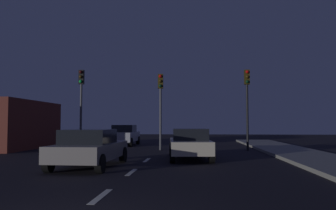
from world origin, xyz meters
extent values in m
plane|color=black|center=(0.00, 7.00, 0.00)|extent=(80.00, 80.00, 0.00)
cube|color=silver|center=(0.00, 2.60, 0.00)|extent=(0.16, 1.60, 0.01)
cube|color=silver|center=(0.00, 6.40, 0.00)|extent=(0.16, 1.60, 0.01)
cube|color=silver|center=(0.00, 10.20, 0.00)|extent=(0.16, 1.60, 0.01)
cylinder|color=#4C4C51|center=(-4.98, 16.00, 2.51)|extent=(0.14, 0.14, 5.02)
cube|color=black|center=(-4.98, 16.00, 4.57)|extent=(0.32, 0.24, 0.90)
sphere|color=#3F0C0C|center=(-4.98, 15.84, 4.87)|extent=(0.20, 0.20, 0.20)
sphere|color=#3F2D0C|center=(-4.98, 15.84, 4.57)|extent=(0.20, 0.20, 0.20)
sphere|color=#19D84C|center=(-4.98, 15.84, 4.27)|extent=(0.20, 0.20, 0.20)
cylinder|color=#4C4C51|center=(0.05, 16.00, 2.35)|extent=(0.14, 0.14, 4.71)
cube|color=#382D0C|center=(0.05, 16.00, 4.26)|extent=(0.32, 0.24, 0.90)
sphere|color=red|center=(0.05, 15.84, 4.56)|extent=(0.20, 0.20, 0.20)
sphere|color=#3F2D0C|center=(0.05, 15.84, 4.26)|extent=(0.20, 0.20, 0.20)
sphere|color=#0C3319|center=(0.05, 15.84, 3.96)|extent=(0.20, 0.20, 0.20)
cylinder|color=black|center=(5.35, 16.00, 2.46)|extent=(0.14, 0.14, 4.91)
cube|color=#382D0C|center=(5.35, 16.00, 4.46)|extent=(0.32, 0.24, 0.90)
sphere|color=red|center=(5.35, 15.84, 4.76)|extent=(0.20, 0.20, 0.20)
sphere|color=#3F2D0C|center=(5.35, 15.84, 4.46)|extent=(0.20, 0.20, 0.20)
sphere|color=#0C3319|center=(5.35, 15.84, 4.16)|extent=(0.20, 0.20, 0.20)
cube|color=beige|center=(1.90, 10.88, 0.60)|extent=(2.08, 4.65, 0.57)
cube|color=black|center=(1.91, 10.65, 1.14)|extent=(1.68, 2.15, 0.51)
cylinder|color=black|center=(0.96, 12.53, 0.32)|extent=(0.27, 0.65, 0.64)
cylinder|color=black|center=(2.58, 12.65, 0.32)|extent=(0.27, 0.65, 0.64)
cylinder|color=black|center=(1.21, 9.11, 0.32)|extent=(0.27, 0.65, 0.64)
cylinder|color=black|center=(2.83, 9.23, 0.32)|extent=(0.27, 0.65, 0.64)
cube|color=gray|center=(-1.81, 7.67, 0.60)|extent=(1.99, 4.39, 0.57)
cube|color=black|center=(-1.81, 7.46, 1.15)|extent=(1.71, 2.00, 0.53)
cylinder|color=black|center=(-2.65, 9.32, 0.32)|extent=(0.24, 0.65, 0.64)
cylinder|color=black|center=(-0.88, 9.27, 0.32)|extent=(0.24, 0.65, 0.64)
cylinder|color=black|center=(-2.73, 6.07, 0.32)|extent=(0.24, 0.65, 0.64)
cylinder|color=black|center=(-0.97, 6.03, 0.32)|extent=(0.24, 0.65, 0.64)
cube|color=silver|center=(-3.13, 20.33, 0.66)|extent=(1.79, 4.13, 0.68)
cube|color=black|center=(-3.13, 20.53, 1.26)|extent=(1.56, 1.86, 0.53)
cylinder|color=black|center=(-2.32, 18.81, 0.32)|extent=(0.22, 0.64, 0.64)
cylinder|color=black|center=(-3.96, 18.83, 0.32)|extent=(0.22, 0.64, 0.64)
cylinder|color=black|center=(-2.30, 21.83, 0.32)|extent=(0.22, 0.64, 0.64)
cylinder|color=black|center=(-3.94, 21.84, 0.32)|extent=(0.22, 0.64, 0.64)
cube|color=maroon|center=(-10.04, 16.59, 1.55)|extent=(4.07, 7.44, 3.11)
camera|label=1|loc=(2.07, -5.02, 1.63)|focal=36.51mm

